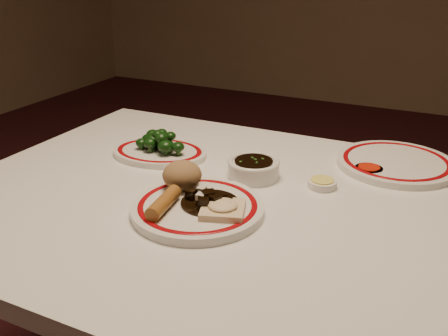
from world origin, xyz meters
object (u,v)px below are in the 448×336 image
at_px(stirfry_heap, 210,200).
at_px(soy_bowl, 254,169).
at_px(broccoli_pile, 159,140).
at_px(spring_roll, 164,203).
at_px(fried_wonton, 223,208).
at_px(broccoli_plate, 159,152).
at_px(dining_table, 228,236).
at_px(main_plate, 198,208).
at_px(rice_mound, 182,175).

bearing_deg(stirfry_heap, soy_bowl, 86.88).
bearing_deg(broccoli_pile, spring_roll, -56.06).
height_order(fried_wonton, broccoli_plate, fried_wonton).
relative_size(spring_roll, broccoli_pile, 0.79).
xyz_separation_m(spring_roll, soy_bowl, (0.08, 0.25, -0.01)).
bearing_deg(soy_bowl, stirfry_heap, -93.12).
relative_size(dining_table, broccoli_plate, 4.50).
xyz_separation_m(main_plate, broccoli_plate, (-0.23, 0.23, -0.00)).
xyz_separation_m(fried_wonton, broccoli_plate, (-0.29, 0.23, -0.02)).
relative_size(spring_roll, stirfry_heap, 0.92).
relative_size(rice_mound, fried_wonton, 0.79).
bearing_deg(broccoli_plate, fried_wonton, -38.70).
relative_size(fried_wonton, broccoli_plate, 0.39).
relative_size(rice_mound, broccoli_plate, 0.31).
bearing_deg(broccoli_plate, dining_table, -28.59).
xyz_separation_m(main_plate, soy_bowl, (0.03, 0.21, 0.01)).
relative_size(broccoli_pile, soy_bowl, 1.16).
bearing_deg(dining_table, rice_mound, -161.44).
distance_m(stirfry_heap, soy_bowl, 0.20).
bearing_deg(fried_wonton, main_plate, 171.96).
height_order(fried_wonton, stirfry_heap, stirfry_heap).
bearing_deg(broccoli_pile, main_plate, -44.35).
height_order(spring_roll, broccoli_plate, spring_roll).
relative_size(dining_table, soy_bowl, 10.28).
relative_size(main_plate, soy_bowl, 2.36).
height_order(main_plate, broccoli_plate, main_plate).
bearing_deg(main_plate, fried_wonton, -8.04).
bearing_deg(stirfry_heap, broccoli_plate, 139.72).
distance_m(dining_table, fried_wonton, 0.15).
xyz_separation_m(broccoli_pile, soy_bowl, (0.27, -0.02, -0.02)).
distance_m(spring_roll, broccoli_plate, 0.33).
bearing_deg(broccoli_pile, fried_wonton, -38.96).
bearing_deg(rice_mound, broccoli_plate, 134.25).
bearing_deg(main_plate, soy_bowl, 80.66).
height_order(broccoli_plate, soy_bowl, soy_bowl).
bearing_deg(stirfry_heap, spring_roll, -142.36).
bearing_deg(dining_table, spring_roll, -119.86).
xyz_separation_m(main_plate, fried_wonton, (0.06, -0.01, 0.02)).
bearing_deg(rice_mound, spring_roll, -80.53).
xyz_separation_m(main_plate, broccoli_pile, (-0.23, 0.23, 0.03)).
xyz_separation_m(fried_wonton, broccoli_pile, (-0.29, 0.24, 0.01)).
bearing_deg(fried_wonton, spring_roll, -160.49).
bearing_deg(soy_bowl, rice_mound, -123.03).
height_order(spring_roll, broccoli_pile, broccoli_pile).
height_order(dining_table, broccoli_pile, broccoli_pile).
relative_size(broccoli_plate, soy_bowl, 2.29).
bearing_deg(dining_table, main_plate, -107.50).
height_order(stirfry_heap, broccoli_pile, broccoli_pile).
xyz_separation_m(main_plate, stirfry_heap, (0.02, 0.01, 0.02)).
height_order(main_plate, fried_wonton, fried_wonton).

